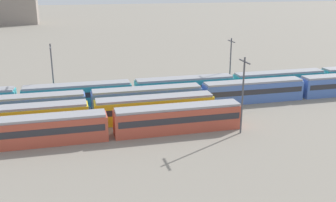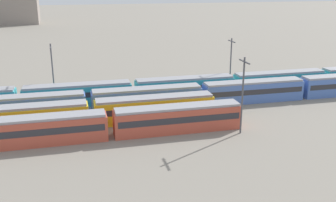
# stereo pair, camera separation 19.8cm
# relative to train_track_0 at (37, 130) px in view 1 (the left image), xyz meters

# --- Properties ---
(train_track_0) EXTENTS (55.80, 3.06, 3.75)m
(train_track_0) POSITION_rel_train_track_0_xyz_m (0.00, 0.00, 0.00)
(train_track_0) COLOR #BC4C38
(train_track_0) RESTS_ON ground_plane
(train_track_1) EXTENTS (55.80, 3.06, 3.75)m
(train_track_1) POSITION_rel_train_track_0_xyz_m (-2.20, 5.20, 0.00)
(train_track_1) COLOR yellow
(train_track_1) RESTS_ON ground_plane
(train_track_2) EXTENTS (93.60, 3.06, 3.75)m
(train_track_2) POSITION_rel_train_track_0_xyz_m (16.52, 10.40, 0.00)
(train_track_2) COLOR #4C70BC
(train_track_2) RESTS_ON ground_plane
(train_track_3) EXTENTS (112.50, 3.06, 3.75)m
(train_track_3) POSITION_rel_train_track_0_xyz_m (33.94, 15.60, 0.00)
(train_track_3) COLOR teal
(train_track_3) RESTS_ON ground_plane
(catenary_pole_0) EXTENTS (0.24, 3.20, 10.74)m
(catenary_pole_0) POSITION_rel_train_track_0_xyz_m (27.18, -2.86, 4.02)
(catenary_pole_0) COLOR #4C4C51
(catenary_pole_0) RESTS_ON ground_plane
(catenary_pole_1) EXTENTS (0.24, 3.20, 10.20)m
(catenary_pole_1) POSITION_rel_train_track_0_xyz_m (1.64, 18.82, 3.75)
(catenary_pole_1) COLOR #4C4C51
(catenary_pole_1) RESTS_ON ground_plane
(catenary_pole_3) EXTENTS (0.24, 3.20, 10.06)m
(catenary_pole_3) POSITION_rel_train_track_0_xyz_m (34.32, 18.31, 3.68)
(catenary_pole_3) COLOR #4C4C51
(catenary_pole_3) RESTS_ON ground_plane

